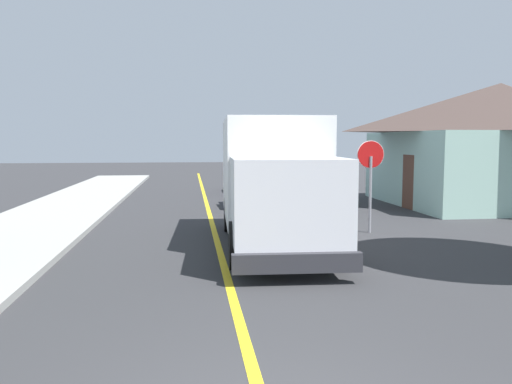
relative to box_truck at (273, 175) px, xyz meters
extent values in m
cube|color=gold|center=(-1.40, 1.18, -1.76)|extent=(0.16, 56.00, 0.01)
cube|color=white|center=(0.03, 0.73, 0.13)|extent=(2.62, 5.10, 2.60)
cube|color=silver|center=(-0.12, -2.76, -0.32)|extent=(2.37, 2.10, 1.70)
cube|color=#1E2D3D|center=(-0.16, -3.66, 0.06)|extent=(2.04, 0.17, 0.75)
cube|color=#2D2D33|center=(-0.17, -3.84, -1.35)|extent=(2.41, 0.31, 0.36)
cylinder|color=black|center=(0.93, -2.61, -1.27)|extent=(0.34, 1.01, 1.00)
cylinder|color=black|center=(-1.16, -2.52, -1.27)|extent=(0.34, 1.01, 1.00)
cylinder|color=black|center=(1.14, 1.94, -1.27)|extent=(0.34, 1.01, 1.00)
cylinder|color=black|center=(-0.96, 2.03, -1.27)|extent=(0.34, 1.01, 1.00)
cube|color=#B7B7BC|center=(0.53, 6.82, -1.12)|extent=(1.95, 4.46, 0.76)
cube|color=#1E2D3D|center=(0.52, 6.97, -0.42)|extent=(1.65, 1.85, 0.64)
cylinder|color=black|center=(1.37, 5.44, -1.45)|extent=(0.24, 0.65, 0.64)
cylinder|color=black|center=(-0.21, 5.39, -1.45)|extent=(0.24, 0.65, 0.64)
cylinder|color=black|center=(1.27, 8.26, -1.45)|extent=(0.24, 0.65, 0.64)
cylinder|color=black|center=(-0.31, 8.20, -1.45)|extent=(0.24, 0.65, 0.64)
cube|color=#2D4793|center=(1.09, 13.23, -1.12)|extent=(1.86, 4.42, 0.76)
cube|color=#1E2D3D|center=(1.09, 13.38, -0.42)|extent=(1.61, 1.82, 0.64)
cylinder|color=black|center=(1.86, 11.81, -1.45)|extent=(0.23, 0.64, 0.64)
cylinder|color=black|center=(0.28, 11.83, -1.45)|extent=(0.23, 0.64, 0.64)
cylinder|color=black|center=(1.90, 14.62, -1.45)|extent=(0.23, 0.64, 0.64)
cylinder|color=black|center=(0.32, 14.64, -1.45)|extent=(0.23, 0.64, 0.64)
cylinder|color=gray|center=(3.04, 1.28, -0.67)|extent=(0.08, 0.08, 2.20)
cylinder|color=red|center=(3.04, 1.31, 0.48)|extent=(0.76, 0.03, 0.76)
cylinder|color=white|center=(3.04, 1.33, 0.48)|extent=(0.80, 0.02, 0.80)
cube|color=#9EC6B7|center=(10.63, 7.15, -0.27)|extent=(8.64, 7.69, 3.00)
pyramid|color=#473833|center=(10.63, 7.15, 2.23)|extent=(9.51, 8.46, 2.00)
cube|color=brown|center=(6.35, 6.15, -0.72)|extent=(0.10, 1.00, 2.10)
camera|label=1|loc=(-2.10, -12.95, 0.88)|focal=36.35mm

